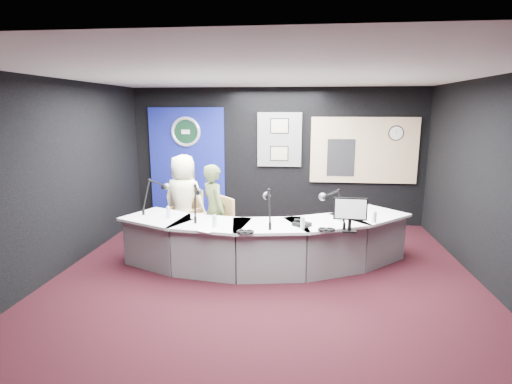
# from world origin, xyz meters

# --- Properties ---
(ground) EXTENTS (6.00, 6.00, 0.00)m
(ground) POSITION_xyz_m (0.00, 0.00, 0.00)
(ground) COLOR black
(ground) RESTS_ON ground
(ceiling) EXTENTS (6.00, 6.00, 0.02)m
(ceiling) POSITION_xyz_m (0.00, 0.00, 2.80)
(ceiling) COLOR silver
(ceiling) RESTS_ON ground
(wall_back) EXTENTS (6.00, 0.02, 2.80)m
(wall_back) POSITION_xyz_m (0.00, 3.00, 1.40)
(wall_back) COLOR black
(wall_back) RESTS_ON ground
(wall_front) EXTENTS (6.00, 0.02, 2.80)m
(wall_front) POSITION_xyz_m (0.00, -3.00, 1.40)
(wall_front) COLOR black
(wall_front) RESTS_ON ground
(wall_left) EXTENTS (0.02, 6.00, 2.80)m
(wall_left) POSITION_xyz_m (-3.00, 0.00, 1.40)
(wall_left) COLOR black
(wall_left) RESTS_ON ground
(wall_right) EXTENTS (0.02, 6.00, 2.80)m
(wall_right) POSITION_xyz_m (3.00, 0.00, 1.40)
(wall_right) COLOR black
(wall_right) RESTS_ON ground
(broadcast_desk) EXTENTS (4.50, 1.90, 0.75)m
(broadcast_desk) POSITION_xyz_m (-0.05, 0.55, 0.38)
(broadcast_desk) COLOR silver
(broadcast_desk) RESTS_ON ground
(backdrop_panel) EXTENTS (1.60, 0.05, 2.30)m
(backdrop_panel) POSITION_xyz_m (-1.90, 2.97, 1.25)
(backdrop_panel) COLOR navy
(backdrop_panel) RESTS_ON wall_back
(agency_seal) EXTENTS (0.63, 0.07, 0.63)m
(agency_seal) POSITION_xyz_m (-1.90, 2.93, 1.90)
(agency_seal) COLOR silver
(agency_seal) RESTS_ON backdrop_panel
(seal_center) EXTENTS (0.48, 0.01, 0.48)m
(seal_center) POSITION_xyz_m (-1.90, 2.94, 1.90)
(seal_center) COLOR black
(seal_center) RESTS_ON backdrop_panel
(pinboard) EXTENTS (0.90, 0.04, 1.10)m
(pinboard) POSITION_xyz_m (0.05, 2.97, 1.75)
(pinboard) COLOR slate
(pinboard) RESTS_ON wall_back
(framed_photo_upper) EXTENTS (0.34, 0.02, 0.27)m
(framed_photo_upper) POSITION_xyz_m (0.05, 2.94, 2.03)
(framed_photo_upper) COLOR #9A9470
(framed_photo_upper) RESTS_ON pinboard
(framed_photo_lower) EXTENTS (0.34, 0.02, 0.27)m
(framed_photo_lower) POSITION_xyz_m (0.05, 2.94, 1.47)
(framed_photo_lower) COLOR #9A9470
(framed_photo_lower) RESTS_ON pinboard
(booth_window_frame) EXTENTS (2.12, 0.06, 1.32)m
(booth_window_frame) POSITION_xyz_m (1.75, 2.97, 1.55)
(booth_window_frame) COLOR #D1AE82
(booth_window_frame) RESTS_ON wall_back
(booth_glow) EXTENTS (2.00, 0.02, 1.20)m
(booth_glow) POSITION_xyz_m (1.75, 2.96, 1.55)
(booth_glow) COLOR #FFE3A1
(booth_glow) RESTS_ON booth_window_frame
(equipment_rack) EXTENTS (0.55, 0.02, 0.75)m
(equipment_rack) POSITION_xyz_m (1.30, 2.94, 1.40)
(equipment_rack) COLOR black
(equipment_rack) RESTS_ON booth_window_frame
(wall_clock) EXTENTS (0.28, 0.01, 0.28)m
(wall_clock) POSITION_xyz_m (2.35, 2.94, 1.90)
(wall_clock) COLOR white
(wall_clock) RESTS_ON booth_window_frame
(armchair_left) EXTENTS (0.69, 0.69, 0.89)m
(armchair_left) POSITION_xyz_m (-1.55, 1.44, 0.45)
(armchair_left) COLOR tan
(armchair_left) RESTS_ON ground
(armchair_right) EXTENTS (0.76, 0.76, 0.96)m
(armchair_right) POSITION_xyz_m (-0.89, 0.87, 0.48)
(armchair_right) COLOR tan
(armchair_right) RESTS_ON ground
(draped_jacket) EXTENTS (0.48, 0.34, 0.70)m
(draped_jacket) POSITION_xyz_m (-1.69, 1.65, 0.62)
(draped_jacket) COLOR #6A635A
(draped_jacket) RESTS_ON armchair_left
(person_man) EXTENTS (0.88, 0.67, 1.60)m
(person_man) POSITION_xyz_m (-1.55, 1.44, 0.80)
(person_man) COLOR #FFFCCB
(person_man) RESTS_ON ground
(person_woman) EXTENTS (0.63, 0.66, 1.51)m
(person_woman) POSITION_xyz_m (-0.89, 0.87, 0.76)
(person_woman) COLOR #505F32
(person_woman) RESTS_ON ground
(computer_monitor) EXTENTS (0.49, 0.06, 0.34)m
(computer_monitor) POSITION_xyz_m (1.15, -0.00, 1.07)
(computer_monitor) COLOR black
(computer_monitor) RESTS_ON broadcast_desk
(desk_phone) EXTENTS (0.28, 0.27, 0.06)m
(desk_phone) POSITION_xyz_m (0.52, 0.20, 0.78)
(desk_phone) COLOR black
(desk_phone) RESTS_ON broadcast_desk
(headphones_near) EXTENTS (0.20, 0.20, 0.03)m
(headphones_near) POSITION_xyz_m (0.85, 0.01, 0.77)
(headphones_near) COLOR black
(headphones_near) RESTS_ON broadcast_desk
(headphones_far) EXTENTS (0.21, 0.21, 0.04)m
(headphones_far) POSITION_xyz_m (-0.24, -0.20, 0.77)
(headphones_far) COLOR black
(headphones_far) RESTS_ON broadcast_desk
(paper_stack) EXTENTS (0.30, 0.37, 0.00)m
(paper_stack) POSITION_xyz_m (-1.07, 0.58, 0.75)
(paper_stack) COLOR white
(paper_stack) RESTS_ON broadcast_desk
(notepad) EXTENTS (0.33, 0.38, 0.00)m
(notepad) POSITION_xyz_m (-0.75, -0.08, 0.75)
(notepad) COLOR white
(notepad) RESTS_ON broadcast_desk
(boom_mic_a) EXTENTS (0.32, 0.71, 0.60)m
(boom_mic_a) POSITION_xyz_m (-1.84, 0.84, 1.05)
(boom_mic_a) COLOR black
(boom_mic_a) RESTS_ON broadcast_desk
(boom_mic_b) EXTENTS (0.23, 0.73, 0.60)m
(boom_mic_b) POSITION_xyz_m (-1.07, 0.48, 1.05)
(boom_mic_b) COLOR black
(boom_mic_b) RESTS_ON broadcast_desk
(boom_mic_c) EXTENTS (0.22, 0.73, 0.60)m
(boom_mic_c) POSITION_xyz_m (0.03, 0.28, 1.05)
(boom_mic_c) COLOR black
(boom_mic_c) RESTS_ON broadcast_desk
(boom_mic_d) EXTENTS (0.39, 0.68, 0.60)m
(boom_mic_d) POSITION_xyz_m (0.95, 0.33, 1.05)
(boom_mic_d) COLOR black
(boom_mic_d) RESTS_ON broadcast_desk
(water_bottles) EXTENTS (3.11, 0.57, 0.18)m
(water_bottles) POSITION_xyz_m (0.03, 0.28, 0.84)
(water_bottles) COLOR silver
(water_bottles) RESTS_ON broadcast_desk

